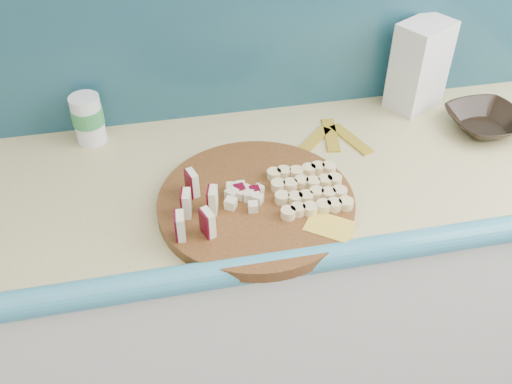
{
  "coord_description": "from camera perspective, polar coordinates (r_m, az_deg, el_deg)",
  "views": [
    {
      "loc": [
        0.05,
        0.45,
        1.78
      ],
      "look_at": [
        0.24,
        1.38,
        0.96
      ],
      "focal_mm": 40.0,
      "sensor_mm": 36.0,
      "label": 1
    }
  ],
  "objects": [
    {
      "name": "kitchen_counter",
      "position": [
        1.69,
        -5.57,
        -10.92
      ],
      "size": [
        2.2,
        0.63,
        0.91
      ],
      "color": "white",
      "rests_on": "ground"
    },
    {
      "name": "canister",
      "position": [
        1.51,
        -16.45,
        7.08
      ],
      "size": [
        0.08,
        0.08,
        0.13
      ],
      "rotation": [
        0.0,
        0.0,
        0.35
      ],
      "color": "silver",
      "rests_on": "kitchen_counter"
    },
    {
      "name": "apple_wedges",
      "position": [
        1.21,
        -6.07,
        -1.47
      ],
      "size": [
        0.1,
        0.17,
        0.06
      ],
      "color": "beige",
      "rests_on": "cutting_board"
    },
    {
      "name": "brown_bowl",
      "position": [
        1.64,
        21.94,
        6.57
      ],
      "size": [
        0.21,
        0.21,
        0.05
      ],
      "primitive_type": "imported",
      "rotation": [
        0.0,
        0.0,
        0.08
      ],
      "color": "black",
      "rests_on": "kitchen_counter"
    },
    {
      "name": "banana_peel",
      "position": [
        1.5,
        7.55,
        5.32
      ],
      "size": [
        0.21,
        0.18,
        0.01
      ],
      "rotation": [
        0.0,
        0.0,
        -0.35
      ],
      "color": "gold",
      "rests_on": "kitchen_counter"
    },
    {
      "name": "banana_slices",
      "position": [
        1.28,
        5.33,
        0.3
      ],
      "size": [
        0.17,
        0.17,
        0.02
      ],
      "color": "beige",
      "rests_on": "cutting_board"
    },
    {
      "name": "flour_bag",
      "position": [
        1.64,
        16.04,
        12.07
      ],
      "size": [
        0.17,
        0.16,
        0.24
      ],
      "primitive_type": "cube",
      "rotation": [
        0.0,
        0.0,
        0.51
      ],
      "color": "silver",
      "rests_on": "kitchen_counter"
    },
    {
      "name": "apple_chunks",
      "position": [
        1.26,
        -1.25,
        -0.45
      ],
      "size": [
        0.07,
        0.07,
        0.02
      ],
      "color": "beige",
      "rests_on": "cutting_board"
    },
    {
      "name": "backsplash",
      "position": [
        1.48,
        -8.86,
        15.61
      ],
      "size": [
        2.2,
        0.02,
        0.5
      ],
      "primitive_type": "cube",
      "color": "teal",
      "rests_on": "kitchen_counter"
    },
    {
      "name": "sponge",
      "position": [
        1.22,
        7.3,
        -3.86
      ],
      "size": [
        0.12,
        0.11,
        0.03
      ],
      "primitive_type": "cube",
      "rotation": [
        0.0,
        0.0,
        -0.63
      ],
      "color": "yellow",
      "rests_on": "kitchen_counter"
    },
    {
      "name": "cutting_board",
      "position": [
        1.28,
        -0.0,
        -1.15
      ],
      "size": [
        0.45,
        0.45,
        0.03
      ],
      "primitive_type": "cylinder",
      "rotation": [
        0.0,
        0.0,
        -0.02
      ],
      "color": "#46240F",
      "rests_on": "kitchen_counter"
    }
  ]
}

